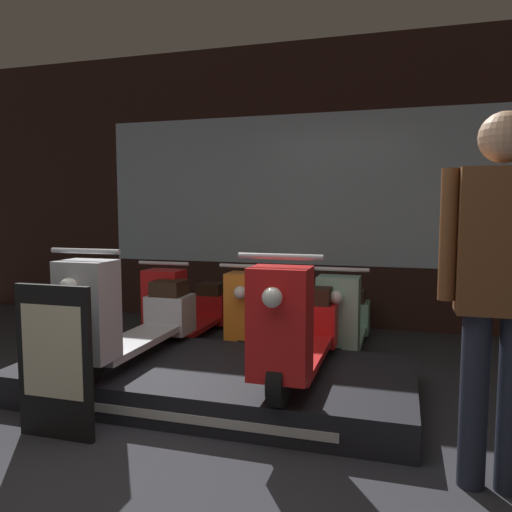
{
  "coord_description": "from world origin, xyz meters",
  "views": [
    {
      "loc": [
        1.08,
        -1.89,
        1.34
      ],
      "look_at": [
        -0.08,
        2.04,
        0.95
      ],
      "focal_mm": 35.0,
      "sensor_mm": 36.0,
      "label": 1
    }
  ],
  "objects_px": {
    "scooter_backrow_0": "(188,310)",
    "person_right_browsing": "(499,276)",
    "scooter_display_right": "(298,328)",
    "scooter_backrow_2": "(345,320)",
    "scooter_backrow_1": "(263,315)",
    "price_sign_board": "(54,362)",
    "scooter_display_left": "(131,317)"
  },
  "relations": [
    {
      "from": "scooter_backrow_0",
      "to": "scooter_backrow_2",
      "type": "relative_size",
      "value": 1.0
    },
    {
      "from": "scooter_backrow_0",
      "to": "scooter_backrow_1",
      "type": "relative_size",
      "value": 1.0
    },
    {
      "from": "scooter_backrow_2",
      "to": "price_sign_board",
      "type": "bearing_deg",
      "value": -123.19
    },
    {
      "from": "scooter_backrow_0",
      "to": "scooter_backrow_2",
      "type": "bearing_deg",
      "value": 0.0
    },
    {
      "from": "scooter_backrow_1",
      "to": "scooter_display_left",
      "type": "bearing_deg",
      "value": -115.18
    },
    {
      "from": "price_sign_board",
      "to": "scooter_backrow_1",
      "type": "bearing_deg",
      "value": 73.52
    },
    {
      "from": "scooter_backrow_0",
      "to": "person_right_browsing",
      "type": "relative_size",
      "value": 0.88
    },
    {
      "from": "scooter_display_left",
      "to": "scooter_backrow_1",
      "type": "distance_m",
      "value": 1.51
    },
    {
      "from": "scooter_backrow_0",
      "to": "scooter_display_right",
      "type": "bearing_deg",
      "value": -43.88
    },
    {
      "from": "person_right_browsing",
      "to": "scooter_display_left",
      "type": "bearing_deg",
      "value": 163.51
    },
    {
      "from": "scooter_display_left",
      "to": "scooter_backrow_1",
      "type": "height_order",
      "value": "scooter_display_left"
    },
    {
      "from": "scooter_backrow_0",
      "to": "person_right_browsing",
      "type": "xyz_separation_m",
      "value": [
        2.48,
        -2.04,
        0.71
      ]
    },
    {
      "from": "scooter_backrow_0",
      "to": "person_right_browsing",
      "type": "bearing_deg",
      "value": -39.41
    },
    {
      "from": "price_sign_board",
      "to": "scooter_display_right",
      "type": "bearing_deg",
      "value": 33.34
    },
    {
      "from": "scooter_backrow_0",
      "to": "scooter_backrow_2",
      "type": "xyz_separation_m",
      "value": [
        1.56,
        0.0,
        0.0
      ]
    },
    {
      "from": "scooter_backrow_1",
      "to": "scooter_backrow_2",
      "type": "height_order",
      "value": "same"
    },
    {
      "from": "scooter_backrow_0",
      "to": "scooter_backrow_1",
      "type": "height_order",
      "value": "same"
    },
    {
      "from": "scooter_display_left",
      "to": "scooter_backrow_1",
      "type": "relative_size",
      "value": 1.0
    },
    {
      "from": "scooter_display_right",
      "to": "scooter_backrow_2",
      "type": "relative_size",
      "value": 1.0
    },
    {
      "from": "scooter_display_right",
      "to": "scooter_backrow_0",
      "type": "height_order",
      "value": "scooter_display_right"
    },
    {
      "from": "scooter_backrow_1",
      "to": "person_right_browsing",
      "type": "distance_m",
      "value": 2.74
    },
    {
      "from": "price_sign_board",
      "to": "scooter_backrow_2",
      "type": "bearing_deg",
      "value": 56.81
    },
    {
      "from": "scooter_display_right",
      "to": "scooter_backrow_2",
      "type": "height_order",
      "value": "scooter_display_right"
    },
    {
      "from": "scooter_display_left",
      "to": "scooter_display_right",
      "type": "xyz_separation_m",
      "value": [
        1.25,
        0.0,
        0.0
      ]
    },
    {
      "from": "scooter_display_left",
      "to": "scooter_backrow_0",
      "type": "relative_size",
      "value": 1.0
    },
    {
      "from": "scooter_display_right",
      "to": "scooter_backrow_1",
      "type": "distance_m",
      "value": 1.5
    },
    {
      "from": "scooter_display_right",
      "to": "scooter_backrow_0",
      "type": "distance_m",
      "value": 1.96
    },
    {
      "from": "scooter_backrow_2",
      "to": "person_right_browsing",
      "type": "bearing_deg",
      "value": -65.76
    },
    {
      "from": "scooter_display_left",
      "to": "price_sign_board",
      "type": "distance_m",
      "value": 0.84
    },
    {
      "from": "scooter_backrow_0",
      "to": "scooter_display_left",
      "type": "bearing_deg",
      "value": -83.75
    },
    {
      "from": "person_right_browsing",
      "to": "scooter_backrow_1",
      "type": "bearing_deg",
      "value": 129.81
    },
    {
      "from": "scooter_backrow_2",
      "to": "price_sign_board",
      "type": "relative_size",
      "value": 1.72
    }
  ]
}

